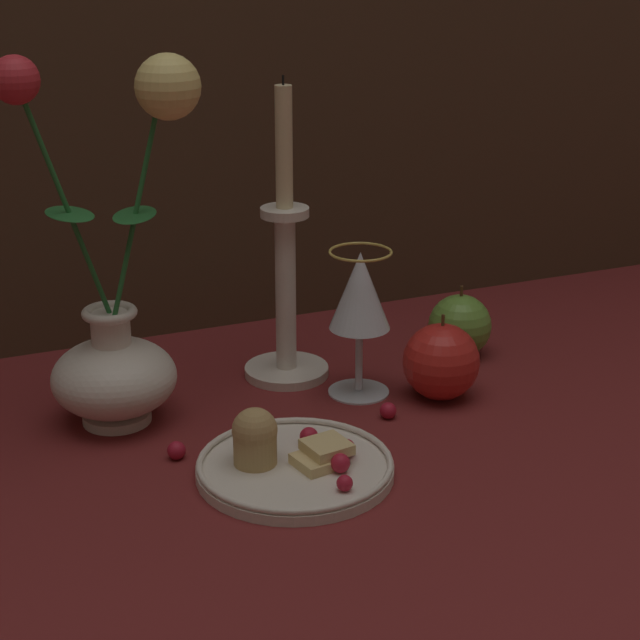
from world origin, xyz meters
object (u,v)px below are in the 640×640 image
Objects in this scene: vase at (116,323)px; wine_glass at (360,297)px; plate_with_pastries at (290,461)px; candlestick at (286,289)px; apple_near_glass at (441,362)px; apple_beside_vase at (460,326)px.

wine_glass is (0.25, -0.03, 0.00)m from vase.
plate_with_pastries is 1.14× the size of wine_glass.
wine_glass is at bearing -6.91° from vase.
wine_glass reaches higher than plate_with_pastries.
candlestick is at bearing 125.81° from wine_glass.
apple_near_glass is at bearing -13.03° from vase.
candlestick is 3.52× the size of apple_near_glass.
vase reaches higher than apple_near_glass.
plate_with_pastries is 1.94× the size of apple_near_glass.
vase is 0.25m from wine_glass.
apple_near_glass is at bearing -129.38° from apple_beside_vase.
candlestick reaches higher than apple_near_glass.
apple_near_glass is at bearing 24.30° from plate_with_pastries.
vase is 2.30× the size of wine_glass.
apple_beside_vase is at bearing 2.78° from vase.
plate_with_pastries is 0.22m from wine_glass.
wine_glass is at bearing 149.01° from apple_near_glass.
plate_with_pastries is 0.55× the size of candlestick.
apple_beside_vase is at bearing 18.11° from wine_glass.
vase reaches higher than candlestick.
vase reaches higher than wine_glass.
apple_beside_vase is 0.91× the size of apple_near_glass.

